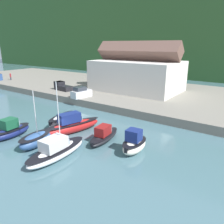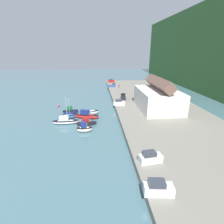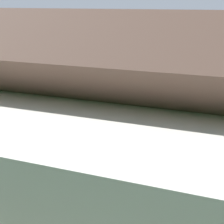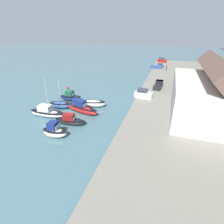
# 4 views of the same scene
# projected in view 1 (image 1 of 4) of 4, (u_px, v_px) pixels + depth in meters

# --- Properties ---
(ground_plane) EXTENTS (320.00, 320.00, 0.00)m
(ground_plane) POSITION_uv_depth(u_px,v_px,m) (59.00, 141.00, 27.47)
(ground_plane) COLOR #476B75
(hillside_backdrop) EXTENTS (240.00, 72.73, 43.01)m
(hillside_backdrop) POSITION_uv_depth(u_px,v_px,m) (224.00, 20.00, 94.39)
(hillside_backdrop) COLOR #335B2D
(hillside_backdrop) RESTS_ON ground_plane
(quay_promenade) EXTENTS (134.33, 30.34, 1.38)m
(quay_promenade) POSITION_uv_depth(u_px,v_px,m) (155.00, 95.00, 49.17)
(quay_promenade) COLOR gray
(quay_promenade) RESTS_ON ground_plane
(harbor_clubhouse) EXTENTS (19.44, 12.59, 10.98)m
(harbor_clubhouse) POSITION_uv_depth(u_px,v_px,m) (137.00, 73.00, 49.66)
(harbor_clubhouse) COLOR silver
(harbor_clubhouse) RESTS_ON quay_promenade
(moored_boat_0) EXTENTS (3.24, 6.22, 1.66)m
(moored_boat_0) POSITION_uv_depth(u_px,v_px,m) (62.00, 120.00, 32.51)
(moored_boat_0) COLOR silver
(moored_boat_0) RESTS_ON ground_plane
(moored_boat_1) EXTENTS (4.10, 8.62, 2.85)m
(moored_boat_1) POSITION_uv_depth(u_px,v_px,m) (72.00, 125.00, 29.68)
(moored_boat_1) COLOR red
(moored_boat_1) RESTS_ON ground_plane
(moored_boat_2) EXTENTS (2.58, 6.09, 2.08)m
(moored_boat_2) POSITION_uv_depth(u_px,v_px,m) (104.00, 136.00, 27.15)
(moored_boat_2) COLOR black
(moored_boat_2) RESTS_ON ground_plane
(moored_boat_3) EXTENTS (2.34, 4.24, 2.73)m
(moored_boat_3) POSITION_uv_depth(u_px,v_px,m) (134.00, 144.00, 24.33)
(moored_boat_3) COLOR white
(moored_boat_3) RESTS_ON ground_plane
(moored_boat_4) EXTENTS (2.68, 5.51, 2.54)m
(moored_boat_4) POSITION_uv_depth(u_px,v_px,m) (11.00, 130.00, 28.36)
(moored_boat_4) COLOR navy
(moored_boat_4) RESTS_ON ground_plane
(moored_boat_5) EXTENTS (2.89, 4.96, 6.66)m
(moored_boat_5) POSITION_uv_depth(u_px,v_px,m) (36.00, 140.00, 25.72)
(moored_boat_5) COLOR #33568E
(moored_boat_5) RESTS_ON ground_plane
(moored_boat_6) EXTENTS (2.72, 7.79, 8.11)m
(moored_boat_6) POSITION_uv_depth(u_px,v_px,m) (56.00, 150.00, 23.09)
(moored_boat_6) COLOR white
(moored_boat_6) RESTS_ON ground_plane
(parked_car_2) EXTENTS (2.34, 4.40, 2.16)m
(parked_car_2) POSITION_uv_depth(u_px,v_px,m) (81.00, 93.00, 43.70)
(parked_car_2) COLOR silver
(parked_car_2) RESTS_ON quay_promenade
(pickup_truck_0) EXTENTS (4.91, 2.47, 1.90)m
(pickup_truck_0) POSITION_uv_depth(u_px,v_px,m) (62.00, 86.00, 50.88)
(pickup_truck_0) COLOR black
(pickup_truck_0) RESTS_ON quay_promenade
(person_on_quay) EXTENTS (0.40, 0.40, 2.14)m
(person_on_quay) POSITION_uv_depth(u_px,v_px,m) (11.00, 76.00, 64.97)
(person_on_quay) COLOR #232838
(person_on_quay) RESTS_ON quay_promenade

